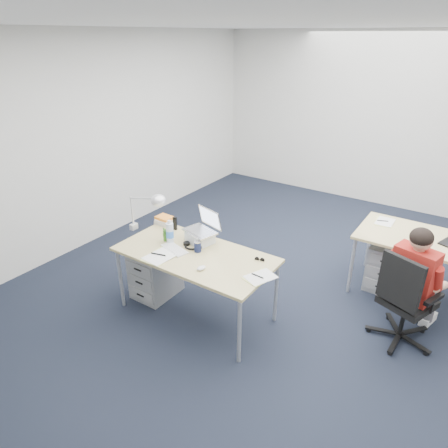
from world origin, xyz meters
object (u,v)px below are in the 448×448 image
(office_chair, at_px, (402,316))
(desk_lamp, at_px, (142,211))
(book_stack, at_px, (165,220))
(computer_mouse, at_px, (201,268))
(water_bottle, at_px, (170,232))
(sunglasses, at_px, (260,259))
(bear_figurine, at_px, (166,235))
(desk_near, at_px, (195,257))
(wireless_keyboard, at_px, (174,249))
(can_koozie, at_px, (198,246))
(drawer_pedestal_far, at_px, (388,265))
(cordless_phone, at_px, (175,223))
(headphones, at_px, (193,245))
(seated_person, at_px, (417,282))
(drawer_pedestal_near, at_px, (156,273))
(desk_far, at_px, (436,245))
(silver_laptop, at_px, (200,227))

(office_chair, distance_m, desk_lamp, 2.82)
(book_stack, height_order, desk_lamp, desk_lamp)
(computer_mouse, bearing_deg, water_bottle, 171.62)
(book_stack, relative_size, sunglasses, 1.98)
(bear_figurine, bearing_deg, sunglasses, -1.12)
(water_bottle, bearing_deg, desk_lamp, 178.29)
(desk_near, height_order, wireless_keyboard, wireless_keyboard)
(can_koozie, xyz_separation_m, bear_figurine, (-0.42, -0.00, 0.01))
(drawer_pedestal_far, relative_size, computer_mouse, 5.78)
(water_bottle, bearing_deg, wireless_keyboard, -35.70)
(cordless_phone, height_order, sunglasses, cordless_phone)
(book_stack, relative_size, cordless_phone, 1.32)
(headphones, height_order, can_koozie, can_koozie)
(seated_person, relative_size, wireless_keyboard, 3.74)
(wireless_keyboard, relative_size, computer_mouse, 3.34)
(seated_person, relative_size, bear_figurine, 8.33)
(drawer_pedestal_near, height_order, cordless_phone, cordless_phone)
(drawer_pedestal_far, xyz_separation_m, bear_figurine, (-1.97, -1.61, 0.53))
(desk_far, bearing_deg, wireless_keyboard, -142.21)
(computer_mouse, bearing_deg, desk_far, 61.24)
(book_stack, height_order, sunglasses, book_stack)
(silver_laptop, bearing_deg, seated_person, 35.38)
(seated_person, height_order, water_bottle, seated_person)
(seated_person, distance_m, drawer_pedestal_near, 2.70)
(drawer_pedestal_near, xyz_separation_m, sunglasses, (1.20, 0.21, 0.47))
(can_koozie, bearing_deg, sunglasses, 17.67)
(cordless_phone, bearing_deg, can_koozie, -31.63)
(cordless_phone, bearing_deg, desk_lamp, -138.16)
(bear_figurine, height_order, cordless_phone, cordless_phone)
(silver_laptop, xyz_separation_m, computer_mouse, (0.34, -0.42, -0.16))
(seated_person, bearing_deg, silver_laptop, -145.26)
(drawer_pedestal_far, distance_m, wireless_keyboard, 2.50)
(desk_near, relative_size, silver_laptop, 4.56)
(drawer_pedestal_far, relative_size, can_koozie, 4.72)
(wireless_keyboard, relative_size, sunglasses, 3.12)
(desk_near, distance_m, book_stack, 0.80)
(desk_far, height_order, computer_mouse, computer_mouse)
(silver_laptop, xyz_separation_m, book_stack, (-0.61, 0.13, -0.13))
(drawer_pedestal_near, distance_m, cordless_phone, 0.60)
(headphones, distance_m, bear_figurine, 0.33)
(drawer_pedestal_near, distance_m, desk_lamp, 0.73)
(computer_mouse, distance_m, cordless_phone, 0.91)
(desk_far, height_order, seated_person, seated_person)
(bear_figurine, height_order, desk_lamp, desk_lamp)
(desk_far, xyz_separation_m, wireless_keyboard, (-2.19, -1.70, 0.05))
(bear_figurine, bearing_deg, silver_laptop, 15.90)
(book_stack, relative_size, desk_lamp, 0.38)
(drawer_pedestal_near, bearing_deg, desk_near, -2.84)
(sunglasses, bearing_deg, water_bottle, 179.44)
(drawer_pedestal_near, xyz_separation_m, headphones, (0.49, 0.07, 0.47))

